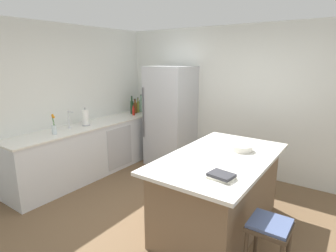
# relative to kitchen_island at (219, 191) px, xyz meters

# --- Properties ---
(ground_plane) EXTENTS (7.20, 7.20, 0.00)m
(ground_plane) POSITION_rel_kitchen_island_xyz_m (-0.45, -0.41, -0.47)
(ground_plane) COLOR brown
(wall_rear) EXTENTS (6.00, 0.10, 2.60)m
(wall_rear) POSITION_rel_kitchen_island_xyz_m (-0.45, 1.84, 0.83)
(wall_rear) COLOR silver
(wall_rear) RESTS_ON ground_plane
(wall_left) EXTENTS (0.10, 6.00, 2.60)m
(wall_left) POSITION_rel_kitchen_island_xyz_m (-2.90, -0.41, 0.83)
(wall_left) COLOR silver
(wall_left) RESTS_ON ground_plane
(counter_run_left) EXTENTS (0.63, 3.01, 0.92)m
(counter_run_left) POSITION_rel_kitchen_island_xyz_m (-2.55, 0.20, -0.01)
(counter_run_left) COLOR silver
(counter_run_left) RESTS_ON ground_plane
(kitchen_island) EXTENTS (1.09, 1.90, 0.92)m
(kitchen_island) POSITION_rel_kitchen_island_xyz_m (0.00, 0.00, 0.00)
(kitchen_island) COLOR #7A6047
(kitchen_island) RESTS_ON ground_plane
(refrigerator) EXTENTS (0.80, 0.77, 1.90)m
(refrigerator) POSITION_rel_kitchen_island_xyz_m (-1.70, 1.43, 0.48)
(refrigerator) COLOR #B7BABF
(refrigerator) RESTS_ON ground_plane
(bar_stool) EXTENTS (0.36, 0.36, 0.63)m
(bar_stool) POSITION_rel_kitchen_island_xyz_m (0.75, -0.56, 0.05)
(bar_stool) COLOR #473828
(bar_stool) RESTS_ON ground_plane
(sink_faucet) EXTENTS (0.15, 0.05, 0.30)m
(sink_faucet) POSITION_rel_kitchen_island_xyz_m (-2.59, -0.19, 0.61)
(sink_faucet) COLOR silver
(sink_faucet) RESTS_ON counter_run_left
(flower_vase) EXTENTS (0.07, 0.07, 0.31)m
(flower_vase) POSITION_rel_kitchen_island_xyz_m (-2.48, -0.55, 0.56)
(flower_vase) COLOR silver
(flower_vase) RESTS_ON counter_run_left
(paper_towel_roll) EXTENTS (0.14, 0.14, 0.31)m
(paper_towel_roll) POSITION_rel_kitchen_island_xyz_m (-2.55, 0.09, 0.58)
(paper_towel_roll) COLOR gray
(paper_towel_roll) RESTS_ON counter_run_left
(gin_bottle) EXTENTS (0.08, 0.08, 0.37)m
(gin_bottle) POSITION_rel_kitchen_island_xyz_m (-2.57, 1.59, 0.60)
(gin_bottle) COLOR #8CB79E
(gin_bottle) RESTS_ON counter_run_left
(olive_oil_bottle) EXTENTS (0.06, 0.06, 0.32)m
(olive_oil_bottle) POSITION_rel_kitchen_island_xyz_m (-2.59, 1.50, 0.58)
(olive_oil_bottle) COLOR olive
(olive_oil_bottle) RESTS_ON counter_run_left
(whiskey_bottle) EXTENTS (0.07, 0.07, 0.30)m
(whiskey_bottle) POSITION_rel_kitchen_island_xyz_m (-2.59, 1.41, 0.57)
(whiskey_bottle) COLOR brown
(whiskey_bottle) RESTS_ON counter_run_left
(wine_bottle) EXTENTS (0.07, 0.07, 0.37)m
(wine_bottle) POSITION_rel_kitchen_island_xyz_m (-2.58, 1.30, 0.60)
(wine_bottle) COLOR #19381E
(wine_bottle) RESTS_ON counter_run_left
(hot_sauce_bottle) EXTENTS (0.05, 0.05, 0.21)m
(hot_sauce_bottle) POSITION_rel_kitchen_island_xyz_m (-2.46, 1.21, 0.54)
(hot_sauce_bottle) COLOR red
(hot_sauce_bottle) RESTS_ON counter_run_left
(cookbook_stack) EXTENTS (0.25, 0.21, 0.05)m
(cookbook_stack) POSITION_rel_kitchen_island_xyz_m (0.27, -0.57, 0.48)
(cookbook_stack) COLOR silver
(cookbook_stack) RESTS_ON kitchen_island
(mixing_bowl) EXTENTS (0.27, 0.27, 0.07)m
(mixing_bowl) POSITION_rel_kitchen_island_xyz_m (0.13, 0.33, 0.49)
(mixing_bowl) COLOR silver
(mixing_bowl) RESTS_ON kitchen_island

